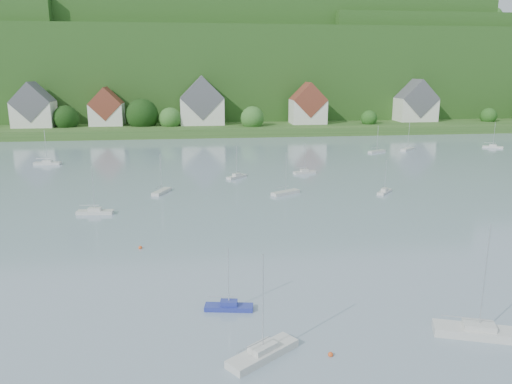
% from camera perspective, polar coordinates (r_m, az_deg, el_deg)
% --- Properties ---
extents(far_shore_strip, '(600.00, 60.00, 3.00)m').
position_cam_1_polar(far_shore_strip, '(202.74, -7.62, 7.60)').
color(far_shore_strip, '#2E5520').
rests_on(far_shore_strip, ground).
extents(forested_ridge, '(620.00, 181.22, 69.89)m').
position_cam_1_polar(forested_ridge, '(270.17, -7.66, 13.66)').
color(forested_ridge, '#184315').
rests_on(forested_ridge, ground).
extents(village_building_0, '(14.00, 10.40, 16.00)m').
position_cam_1_polar(village_building_0, '(197.21, -24.09, 8.70)').
color(village_building_0, silver).
rests_on(village_building_0, far_shore_strip).
extents(village_building_1, '(12.00, 9.36, 14.00)m').
position_cam_1_polar(village_building_1, '(193.63, -16.72, 9.01)').
color(village_building_1, silver).
rests_on(village_building_1, far_shore_strip).
extents(village_building_2, '(16.00, 11.44, 18.00)m').
position_cam_1_polar(village_building_2, '(190.06, -6.19, 9.89)').
color(village_building_2, silver).
rests_on(village_building_2, far_shore_strip).
extents(village_building_3, '(13.00, 10.40, 15.50)m').
position_cam_1_polar(village_building_3, '(193.15, 5.96, 9.70)').
color(village_building_3, silver).
rests_on(village_building_3, far_shore_strip).
extents(village_building_4, '(15.00, 10.40, 16.50)m').
position_cam_1_polar(village_building_4, '(211.66, 17.82, 9.52)').
color(village_building_4, silver).
rests_on(village_building_4, far_shore_strip).
extents(near_sailboat_1, '(4.91, 2.11, 6.42)m').
position_cam_1_polar(near_sailboat_1, '(50.30, -3.12, -12.89)').
color(near_sailboat_1, navy).
rests_on(near_sailboat_1, ground).
extents(near_sailboat_3, '(6.49, 5.43, 9.00)m').
position_cam_1_polar(near_sailboat_3, '(42.89, 0.79, -17.84)').
color(near_sailboat_3, silver).
rests_on(near_sailboat_3, ground).
extents(near_sailboat_4, '(7.91, 4.58, 10.30)m').
position_cam_1_polar(near_sailboat_4, '(49.81, 24.10, -14.30)').
color(near_sailboat_4, silver).
rests_on(near_sailboat_4, ground).
extents(mooring_buoy_2, '(0.45, 0.45, 0.45)m').
position_cam_1_polar(mooring_buoy_2, '(43.73, 8.52, -18.04)').
color(mooring_buoy_2, '#E0531F').
rests_on(mooring_buoy_2, ground).
extents(mooring_buoy_3, '(0.50, 0.50, 0.50)m').
position_cam_1_polar(mooring_buoy_3, '(67.97, -13.09, -6.32)').
color(mooring_buoy_3, '#E0531F').
rests_on(mooring_buoy_3, ground).
extents(far_sailboat_cluster, '(197.58, 70.70, 8.71)m').
position_cam_1_polar(far_sailboat_cluster, '(119.32, -5.74, 2.81)').
color(far_sailboat_cluster, silver).
rests_on(far_sailboat_cluster, ground).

